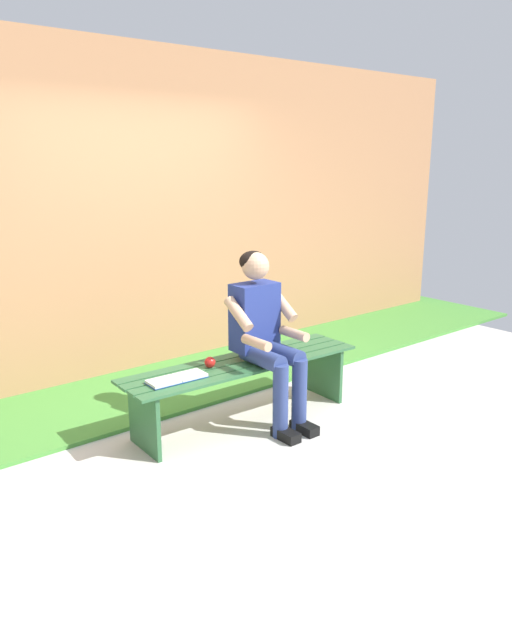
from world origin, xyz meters
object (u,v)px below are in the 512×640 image
object	(u,v)px
apple	(210,362)
book_open	(177,379)
person_seated	(265,331)
bench_near	(243,375)

from	to	relation	value
apple	book_open	size ratio (longest dim) A/B	0.19
person_seated	book_open	distance (m)	0.75
bench_near	book_open	size ratio (longest dim) A/B	4.53
bench_near	book_open	bearing A→B (deg)	2.12
apple	book_open	bearing A→B (deg)	12.48
bench_near	person_seated	distance (m)	0.38
person_seated	apple	world-z (taller)	person_seated
bench_near	book_open	xyz separation A→B (m)	(0.58, 0.02, 0.12)
apple	book_open	world-z (taller)	apple
person_seated	book_open	world-z (taller)	person_seated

